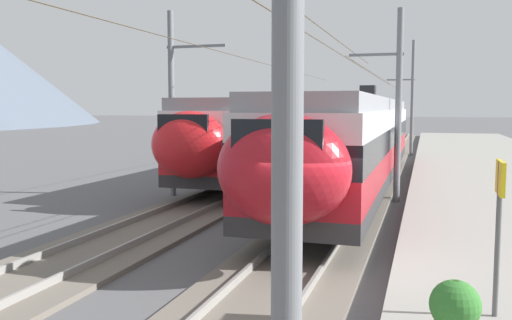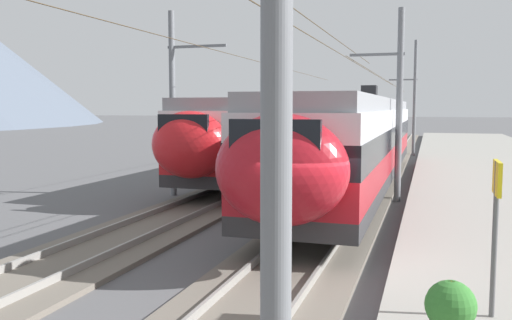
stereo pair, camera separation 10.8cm
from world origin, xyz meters
name	(u,v)px [view 1 (the left image)]	position (x,y,z in m)	size (l,w,h in m)	color
ground_plane	(333,284)	(0.00, 0.00, 0.00)	(400.00, 400.00, 0.00)	#565659
track_near	(284,276)	(0.00, 1.00, 0.07)	(120.00, 3.00, 0.28)	#6B6359
track_far	(83,257)	(0.00, 5.81, 0.07)	(120.00, 3.00, 0.28)	#6B6359
train_near_platform	(356,139)	(11.89, 1.00, 2.22)	(25.61, 3.01, 4.27)	#2D2D30
train_far_track	(292,129)	(20.65, 5.81, 2.23)	(30.69, 2.94, 4.27)	#2D2D30
catenary_mast_west	(271,62)	(-6.68, -0.57, 3.85)	(45.14, 2.00, 7.30)	slate
catenary_mast_mid	(395,101)	(10.37, -0.57, 3.74)	(45.14, 2.00, 7.13)	slate
catenary_mast_east	(411,97)	(30.94, -0.58, 4.27)	(45.14, 2.00, 8.34)	slate
catenary_mast_far_side	(176,99)	(9.17, 7.77, 3.86)	(45.14, 2.44, 7.26)	slate
platform_sign	(499,203)	(-1.97, -2.75, 2.11)	(0.70, 0.08, 2.34)	#59595B
potted_plant_platform_edge	(455,310)	(-3.28, -2.11, 0.89)	(0.66, 0.66, 0.89)	brown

